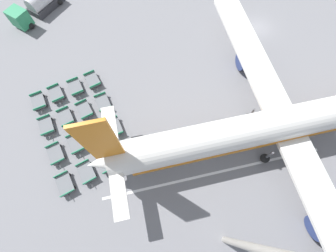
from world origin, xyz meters
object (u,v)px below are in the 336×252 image
object	(u,v)px
baggage_dolly_row_mid_a_col_a	(56,94)
baggage_dolly_row_far_col_c	(115,127)
baggage_dolly_row_mid_a_col_c	(76,143)
baggage_dolly_row_mid_b_col_b	(84,110)
baggage_dolly_row_near_col_c	(56,154)
baggage_dolly_row_far_col_b	(103,103)
baggage_dolly_row_near_col_b	(46,126)
baggage_dolly_row_mid_a_col_b	(66,117)
baggage_dolly_row_far_col_a	(93,80)
airplane	(297,121)
baggage_dolly_row_near_col_d	(65,184)
baggage_dolly_row_mid_b_col_c	(96,136)
baggage_dolly_row_mid_a_col_d	(86,172)
fuel_tanker_secondary	(39,4)
baggage_dolly_row_mid_b_col_a	(75,87)
baggage_dolly_row_mid_b_col_d	(105,162)
baggage_dolly_row_far_col_d	(127,154)
baggage_dolly_row_near_col_a	(38,101)

from	to	relation	value
baggage_dolly_row_mid_a_col_a	baggage_dolly_row_far_col_c	xyz separation A→B (m)	(7.40, 5.98, 0.00)
baggage_dolly_row_mid_a_col_c	baggage_dolly_row_far_col_c	size ratio (longest dim) A/B	1.01
baggage_dolly_row_mid_b_col_b	baggage_dolly_row_mid_a_col_c	bearing A→B (deg)	-25.68
baggage_dolly_row_near_col_c	baggage_dolly_row_far_col_c	xyz separation A→B (m)	(-0.87, 7.41, 0.00)
baggage_dolly_row_far_col_b	baggage_dolly_row_near_col_b	bearing A→B (deg)	-84.61
baggage_dolly_row_mid_a_col_b	baggage_dolly_row_far_col_b	size ratio (longest dim) A/B	1.01
baggage_dolly_row_mid_a_col_b	baggage_dolly_row_mid_b_col_b	size ratio (longest dim) A/B	1.00
baggage_dolly_row_far_col_a	airplane	bearing A→B (deg)	52.16
baggage_dolly_row_near_col_c	baggage_dolly_row_near_col_d	world-z (taller)	same
airplane	baggage_dolly_row_mid_a_col_c	bearing A→B (deg)	-107.21
baggage_dolly_row_mid_a_col_b	baggage_dolly_row_mid_b_col_c	bearing A→B (deg)	37.74
baggage_dolly_row_mid_a_col_b	baggage_dolly_row_mid_a_col_d	bearing A→B (deg)	6.88
airplane	baggage_dolly_row_mid_a_col_c	size ratio (longest dim) A/B	14.52
fuel_tanker_secondary	baggage_dolly_row_far_col_c	distance (m)	24.85
baggage_dolly_row_near_col_d	baggage_dolly_row_far_col_c	xyz separation A→B (m)	(-4.76, 7.03, 0.00)
baggage_dolly_row_mid_a_col_b	baggage_dolly_row_mid_a_col_c	size ratio (longest dim) A/B	1.00
airplane	baggage_dolly_row_mid_b_col_a	xyz separation A→B (m)	(-15.44, -22.68, -2.99)
baggage_dolly_row_near_col_c	baggage_dolly_row_mid_b_col_d	size ratio (longest dim) A/B	1.00
baggage_dolly_row_near_col_b	baggage_dolly_row_mid_a_col_d	xyz separation A→B (m)	(7.48, 3.42, 0.00)
baggage_dolly_row_near_col_d	baggage_dolly_row_mid_b_col_c	distance (m)	6.36
baggage_dolly_row_mid_b_col_c	baggage_dolly_row_far_col_c	distance (m)	2.50
baggage_dolly_row_mid_a_col_d	baggage_dolly_row_far_col_a	distance (m)	12.62
fuel_tanker_secondary	baggage_dolly_row_near_col_c	world-z (taller)	fuel_tanker_secondary
baggage_dolly_row_mid_a_col_d	baggage_dolly_row_far_col_d	xyz separation A→B (m)	(-0.42, 4.91, 0.00)
baggage_dolly_row_mid_b_col_c	baggage_dolly_row_far_col_c	world-z (taller)	same
baggage_dolly_row_mid_a_col_c	baggage_dolly_row_far_col_b	world-z (taller)	same
baggage_dolly_row_mid_a_col_c	baggage_dolly_row_near_col_c	bearing A→B (deg)	-79.78
airplane	baggage_dolly_row_mid_b_col_d	size ratio (longest dim) A/B	14.46
fuel_tanker_secondary	baggage_dolly_row_mid_b_col_c	size ratio (longest dim) A/B	2.67
fuel_tanker_secondary	baggage_dolly_row_mid_a_col_c	xyz separation A→B (m)	(24.63, 0.59, -0.83)
baggage_dolly_row_near_col_a	baggage_dolly_row_near_col_b	world-z (taller)	same
baggage_dolly_row_mid_a_col_c	baggage_dolly_row_near_col_b	bearing A→B (deg)	-140.65
baggage_dolly_row_near_col_b	baggage_dolly_row_far_col_c	bearing A→B (deg)	68.09
baggage_dolly_row_mid_a_col_c	baggage_dolly_row_mid_b_col_a	distance (m)	8.08
baggage_dolly_row_mid_b_col_d	baggage_dolly_row_far_col_d	world-z (taller)	same
baggage_dolly_row_mid_b_col_b	baggage_dolly_row_far_col_c	bearing A→B (deg)	39.01
baggage_dolly_row_near_col_d	baggage_dolly_row_mid_b_col_a	xyz separation A→B (m)	(-12.26, 3.66, 0.00)
fuel_tanker_secondary	baggage_dolly_row_mid_a_col_a	distance (m)	16.83
baggage_dolly_row_mid_b_col_c	baggage_dolly_row_mid_a_col_d	bearing A→B (deg)	-26.81
baggage_dolly_row_far_col_a	baggage_dolly_row_mid_b_col_d	bearing A→B (deg)	-5.89
baggage_dolly_row_near_col_a	baggage_dolly_row_far_col_d	world-z (taller)	same
baggage_dolly_row_mid_b_col_c	baggage_dolly_row_near_col_b	bearing A→B (deg)	-122.81
airplane	baggage_dolly_row_far_col_d	xyz separation A→B (m)	(-4.06, -18.89, -2.99)
baggage_dolly_row_mid_a_col_d	baggage_dolly_row_mid_b_col_c	distance (m)	4.46
baggage_dolly_row_mid_b_col_a	baggage_dolly_row_far_col_b	size ratio (longest dim) A/B	1.01
baggage_dolly_row_mid_b_col_d	baggage_dolly_row_far_col_d	bearing A→B (deg)	90.93
baggage_dolly_row_mid_a_col_b	airplane	bearing A→B (deg)	65.20
baggage_dolly_row_near_col_c	baggage_dolly_row_far_col_d	world-z (taller)	same
baggage_dolly_row_mid_a_col_a	baggage_dolly_row_mid_a_col_b	size ratio (longest dim) A/B	1.00
baggage_dolly_row_near_col_b	baggage_dolly_row_mid_a_col_a	xyz separation A→B (m)	(-4.22, 1.93, 0.00)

